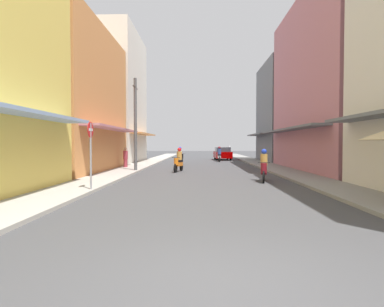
{
  "coord_description": "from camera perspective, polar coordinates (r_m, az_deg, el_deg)",
  "views": [
    {
      "loc": [
        -0.25,
        -3.93,
        1.81
      ],
      "look_at": [
        -0.69,
        13.42,
        1.29
      ],
      "focal_mm": 29.32,
      "sensor_mm": 36.0,
      "label": 1
    }
  ],
  "objects": [
    {
      "name": "motorbike_black",
      "position": [
        27.5,
        -2.12,
        -0.59
      ],
      "size": [
        0.58,
        1.8,
        1.58
      ],
      "color": "black",
      "rests_on": "ground"
    },
    {
      "name": "motorbike_orange",
      "position": [
        20.51,
        -2.45,
        -1.38
      ],
      "size": [
        0.66,
        1.78,
        1.58
      ],
      "color": "black",
      "rests_on": "ground"
    },
    {
      "name": "pedestrian_crossing",
      "position": [
        23.55,
        -12.0,
        -0.81
      ],
      "size": [
        0.34,
        0.34,
        1.58
      ],
      "color": "#99333F",
      "rests_on": "ground"
    },
    {
      "name": "building_right_far",
      "position": [
        33.87,
        17.84,
        7.03
      ],
      "size": [
        7.05,
        8.16,
        9.99
      ],
      "color": "slate",
      "rests_on": "ground"
    },
    {
      "name": "utility_pole",
      "position": [
        20.73,
        -10.26,
        5.29
      ],
      "size": [
        0.2,
        1.2,
        6.08
      ],
      "color": "#4C4C4F",
      "rests_on": "ground"
    },
    {
      "name": "building_left_mid",
      "position": [
        22.16,
        -22.77,
        8.85
      ],
      "size": [
        7.05,
        10.52,
        9.23
      ],
      "color": "#D88C4C",
      "rests_on": "ground"
    },
    {
      "name": "sidewalk_right",
      "position": [
        26.46,
        13.37,
        -2.12
      ],
      "size": [
        2.05,
        59.8,
        0.12
      ],
      "primitive_type": "cube",
      "color": "gray",
      "rests_on": "ground"
    },
    {
      "name": "ground_plane",
      "position": [
        25.89,
        1.99,
        -2.29
      ],
      "size": [
        113.96,
        113.96,
        0.0
      ],
      "primitive_type": "plane",
      "color": "#424244"
    },
    {
      "name": "building_left_far",
      "position": [
        32.21,
        -14.99,
        9.62
      ],
      "size": [
        7.05,
        9.13,
        12.56
      ],
      "color": "silver",
      "rests_on": "ground"
    },
    {
      "name": "motorbike_maroon",
      "position": [
        15.55,
        12.94,
        -2.41
      ],
      "size": [
        0.63,
        1.79,
        1.58
      ],
      "color": "black",
      "rests_on": "ground"
    },
    {
      "name": "motorbike_silver",
      "position": [
        32.41,
        4.98,
        -0.25
      ],
      "size": [
        0.55,
        1.81,
        1.58
      ],
      "color": "black",
      "rests_on": "ground"
    },
    {
      "name": "sidewalk_left",
      "position": [
        26.36,
        -9.42,
        -2.12
      ],
      "size": [
        2.05,
        59.8,
        0.12
      ],
      "primitive_type": "cube",
      "color": "#ADA89E",
      "rests_on": "ground"
    },
    {
      "name": "street_sign_no_entry",
      "position": [
        12.31,
        -17.96,
        1.19
      ],
      "size": [
        0.07,
        0.6,
        2.65
      ],
      "color": "gray",
      "rests_on": "ground"
    },
    {
      "name": "motorbike_white",
      "position": [
        39.5,
        6.71,
        0.1
      ],
      "size": [
        0.68,
        1.77,
        1.58
      ],
      "color": "black",
      "rests_on": "ground"
    },
    {
      "name": "parked_car",
      "position": [
        36.06,
        5.57,
        0.01
      ],
      "size": [
        1.93,
        4.17,
        1.45
      ],
      "color": "#8C0000",
      "rests_on": "ground"
    },
    {
      "name": "building_right_mid",
      "position": [
        23.68,
        25.56,
        11.2
      ],
      "size": [
        7.05,
        13.02,
        11.57
      ],
      "color": "#B7727F",
      "rests_on": "ground"
    }
  ]
}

